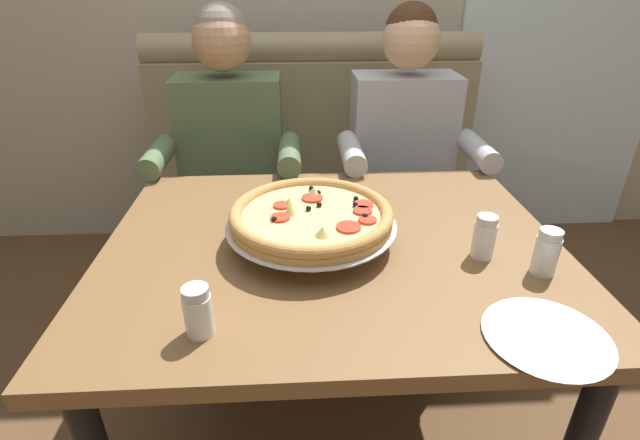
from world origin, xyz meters
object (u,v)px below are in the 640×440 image
plate_near_left (547,334)px  patio_chair (514,118)px  diner_left (230,165)px  pizza (311,217)px  booth_bench (316,206)px  shaker_pepper_flakes (484,240)px  dining_table (332,271)px  diner_right (406,161)px  shaker_oregano (198,314)px  shaker_parmesan (546,255)px

plate_near_left → patio_chair: size_ratio=0.27×
diner_left → pizza: (0.29, -0.67, 0.11)m
booth_bench → shaker_pepper_flakes: 1.15m
dining_table → patio_chair: 2.34m
diner_right → shaker_pepper_flakes: size_ratio=11.73×
dining_table → patio_chair: size_ratio=1.34×
diner_right → patio_chair: bearing=51.0°
diner_left → shaker_oregano: diner_left is taller
diner_right → shaker_pepper_flakes: (0.01, -0.76, 0.09)m
dining_table → plate_near_left: 0.54m
booth_bench → shaker_parmesan: (0.47, -1.10, 0.40)m
diner_left → plate_near_left: diner_left is taller
pizza → plate_near_left: (0.43, -0.38, -0.06)m
shaker_pepper_flakes → shaker_parmesan: 0.14m
pizza → dining_table: bearing=3.4°
patio_chair → diner_left: bearing=-143.7°
diner_left → patio_chair: 2.10m
dining_table → plate_near_left: size_ratio=4.90×
pizza → patio_chair: size_ratio=0.50×
booth_bench → diner_right: (0.34, -0.27, 0.31)m
pizza → booth_bench: bearing=86.7°
shaker_oregano → patio_chair: size_ratio=0.12×
booth_bench → shaker_parmesan: size_ratio=13.76×
shaker_oregano → shaker_pepper_flakes: bearing=20.7°
plate_near_left → diner_right: bearing=91.7°
diner_left → pizza: diner_left is taller
diner_right → booth_bench: bearing=142.0°
pizza → shaker_oregano: (-0.22, -0.33, -0.03)m
diner_right → shaker_parmesan: size_ratio=11.57×
shaker_pepper_flakes → pizza: bearing=167.9°
booth_bench → plate_near_left: bearing=-74.2°
shaker_pepper_flakes → diner_right: bearing=90.9°
booth_bench → dining_table: 0.97m
diner_right → pizza: bearing=-120.5°
shaker_parmesan → plate_near_left: shaker_parmesan is taller
diner_left → patio_chair: (1.69, 1.24, -0.19)m
pizza → shaker_pepper_flakes: (0.41, -0.09, -0.03)m
dining_table → plate_near_left: plate_near_left is taller
dining_table → pizza: pizza is taller
shaker_parmesan → plate_near_left: size_ratio=0.47×
diner_right → shaker_parmesan: bearing=-81.4°
diner_right → pizza: size_ratio=2.99×
shaker_pepper_flakes → plate_near_left: (0.02, -0.29, -0.04)m
shaker_parmesan → dining_table: bearing=160.3°
diner_left → plate_near_left: size_ratio=5.41×
diner_right → diner_left: bearing=180.0°
shaker_oregano → plate_near_left: size_ratio=0.44×
shaker_pepper_flakes → booth_bench: bearing=109.1°
dining_table → shaker_oregano: 0.45m
shaker_parmesan → patio_chair: 2.27m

